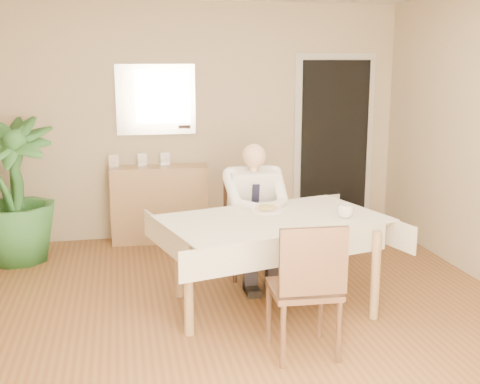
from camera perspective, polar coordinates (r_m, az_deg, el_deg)
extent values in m
plane|color=brown|center=(4.71, 0.86, -12.27)|extent=(5.00, 5.00, 0.00)
cube|color=tan|center=(6.78, -3.61, 6.69)|extent=(4.50, 0.02, 2.60)
cube|color=tan|center=(2.03, 16.25, -7.14)|extent=(4.50, 0.02, 2.60)
cube|color=beige|center=(2.00, 16.24, -2.89)|extent=(1.34, 0.02, 1.44)
cube|color=white|center=(2.02, 15.98, -2.75)|extent=(1.18, 0.02, 1.28)
cube|color=beige|center=(7.17, 8.85, 4.46)|extent=(0.96, 0.03, 2.10)
cube|color=black|center=(7.14, 8.93, 4.43)|extent=(0.80, 0.05, 1.95)
cube|color=silver|center=(6.69, -7.99, 8.67)|extent=(0.86, 0.03, 0.76)
cube|color=white|center=(6.67, -7.97, 8.66)|extent=(0.74, 0.02, 0.64)
cube|color=#A48051|center=(4.75, 3.15, -2.82)|extent=(1.78, 1.28, 0.04)
cube|color=beige|center=(4.75, 3.15, -2.52)|extent=(1.90, 1.41, 0.01)
cube|color=beige|center=(4.32, 4.80, -5.53)|extent=(1.65, 0.45, 0.22)
cube|color=beige|center=(5.24, 1.77, -2.27)|extent=(1.65, 0.45, 0.22)
cube|color=beige|center=(4.64, -7.10, -4.29)|extent=(0.27, 0.97, 0.22)
cube|color=beige|center=(5.05, 12.53, -3.14)|extent=(0.27, 0.97, 0.22)
cylinder|color=#A48051|center=(4.40, -4.91, -9.19)|extent=(0.07, 0.07, 0.70)
cylinder|color=#A48051|center=(4.76, 12.72, -7.75)|extent=(0.07, 0.07, 0.70)
cylinder|color=#A48051|center=(5.09, -5.87, -6.18)|extent=(0.07, 0.07, 0.70)
cylinder|color=#A48051|center=(5.41, 9.55, -5.18)|extent=(0.07, 0.07, 0.70)
cube|color=#3F2715|center=(5.58, 1.06, -3.35)|extent=(0.45, 0.45, 0.04)
cube|color=#3F2715|center=(5.70, 0.64, -0.28)|extent=(0.44, 0.05, 0.44)
cylinder|color=#3F2715|center=(5.43, -0.49, -6.40)|extent=(0.04, 0.04, 0.43)
cylinder|color=#3F2715|center=(5.51, 3.42, -6.14)|extent=(0.04, 0.04, 0.43)
cylinder|color=#3F2715|center=(5.79, -1.20, -5.22)|extent=(0.04, 0.04, 0.43)
cylinder|color=#3F2715|center=(5.86, 2.47, -5.00)|extent=(0.04, 0.04, 0.43)
cube|color=#3F2715|center=(4.12, 6.02, -9.15)|extent=(0.46, 0.46, 0.04)
cube|color=#3F2715|center=(3.85, 7.00, -6.56)|extent=(0.45, 0.06, 0.44)
cylinder|color=#3F2715|center=(4.00, 4.10, -13.52)|extent=(0.04, 0.04, 0.44)
cylinder|color=#3F2715|center=(4.11, 9.35, -12.93)|extent=(0.04, 0.04, 0.44)
cylinder|color=#3F2715|center=(4.33, 2.74, -11.39)|extent=(0.04, 0.04, 0.44)
cylinder|color=#3F2715|center=(4.44, 7.60, -10.92)|extent=(0.04, 0.04, 0.44)
cube|color=white|center=(5.46, 1.16, -0.48)|extent=(0.42, 0.31, 0.55)
cube|color=black|center=(5.35, 1.45, -1.09)|extent=(0.07, 0.08, 0.36)
cylinder|color=tan|center=(5.37, 1.28, 2.38)|extent=(0.09, 0.09, 0.08)
sphere|color=tan|center=(5.32, 1.34, 3.45)|extent=(0.21, 0.21, 0.21)
cube|color=black|center=(5.31, 0.57, -3.47)|extent=(0.13, 0.42, 0.13)
cube|color=black|center=(5.36, 2.66, -3.35)|extent=(0.13, 0.42, 0.13)
cube|color=black|center=(5.23, 0.97, -7.05)|extent=(0.11, 0.12, 0.45)
cube|color=black|center=(5.28, 3.11, -6.90)|extent=(0.11, 0.12, 0.45)
cube|color=black|center=(5.24, 1.10, -9.23)|extent=(0.11, 0.26, 0.07)
cube|color=black|center=(5.29, 3.25, -9.06)|extent=(0.11, 0.26, 0.07)
cylinder|color=white|center=(4.93, 2.53, -1.78)|extent=(0.26, 0.26, 0.02)
ellipsoid|color=olive|center=(4.92, 2.53, -1.53)|extent=(0.14, 0.14, 0.06)
cylinder|color=silver|center=(4.88, 3.15, -1.73)|extent=(0.01, 0.13, 0.01)
cylinder|color=silver|center=(4.86, 2.24, -1.77)|extent=(0.01, 0.13, 0.01)
imported|color=white|center=(4.80, 9.95, -1.82)|extent=(0.14, 0.14, 0.10)
cube|color=#A48051|center=(6.70, -7.62, -1.11)|extent=(1.07, 0.41, 0.84)
cube|color=silver|center=(6.60, -11.88, 2.87)|extent=(0.10, 0.02, 0.14)
cube|color=silver|center=(6.65, -9.26, 3.04)|extent=(0.10, 0.02, 0.14)
cube|color=silver|center=(6.67, -7.12, 3.14)|extent=(0.10, 0.02, 0.14)
imported|color=#255624|center=(6.29, -20.62, 0.07)|extent=(0.94, 0.94, 1.42)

